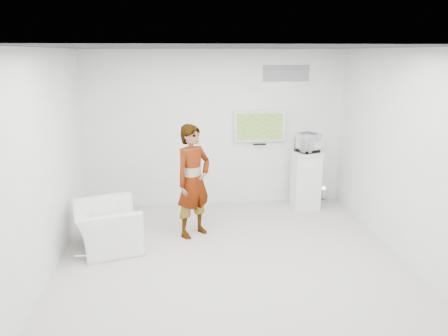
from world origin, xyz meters
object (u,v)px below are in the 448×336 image
at_px(armchair, 107,226).
at_px(floor_uplight, 323,194).
at_px(pedestal, 306,180).
at_px(person, 193,181).
at_px(tv, 259,126).

height_order(armchair, floor_uplight, armchair).
bearing_deg(pedestal, person, -153.92).
distance_m(person, armchair, 1.51).
bearing_deg(armchair, floor_uplight, -81.29).
bearing_deg(tv, floor_uplight, -4.98).
height_order(pedestal, floor_uplight, pedestal).
bearing_deg(armchair, tv, -70.20).
xyz_separation_m(armchair, floor_uplight, (4.03, 1.74, -0.20)).
distance_m(tv, floor_uplight, 1.93).
bearing_deg(floor_uplight, person, -152.83).
relative_size(tv, floor_uplight, 3.35).
bearing_deg(pedestal, armchair, -157.85).
distance_m(person, pedestal, 2.48).
bearing_deg(person, tv, 8.87).
relative_size(tv, armchair, 0.93).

